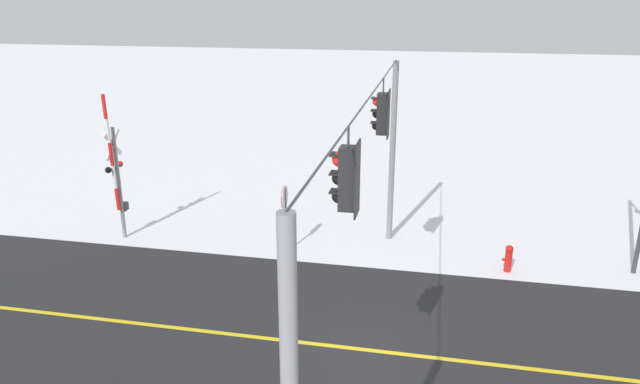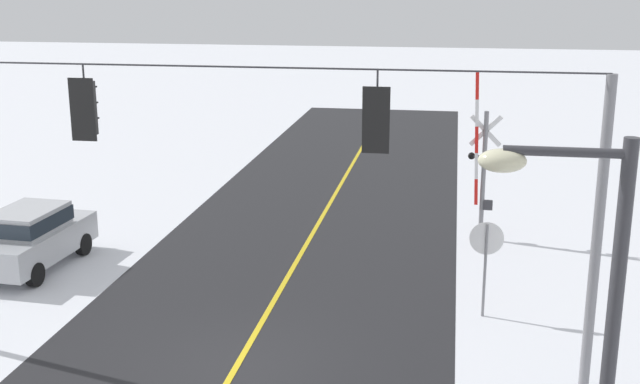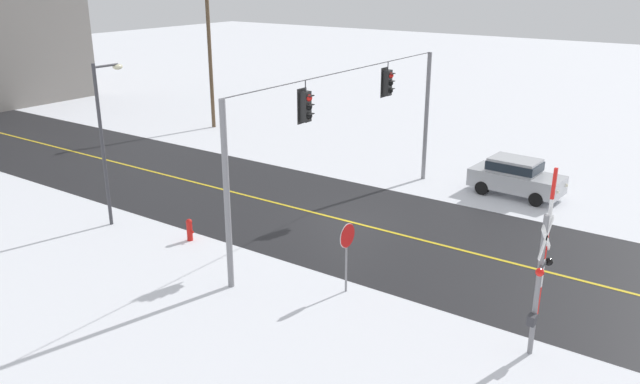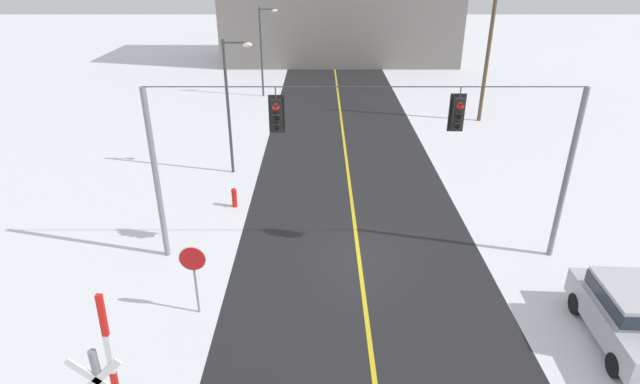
% 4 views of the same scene
% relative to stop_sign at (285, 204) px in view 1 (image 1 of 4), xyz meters
% --- Properties ---
extents(ground_plane, '(160.00, 160.00, 0.00)m').
position_rel_stop_sign_xyz_m(ground_plane, '(5.13, 3.29, -1.71)').
color(ground_plane, white).
extents(road_asphalt, '(9.00, 80.00, 0.01)m').
position_rel_stop_sign_xyz_m(road_asphalt, '(5.13, 9.29, -1.71)').
color(road_asphalt, black).
rests_on(road_asphalt, ground).
extents(lane_centre_line, '(0.14, 72.00, 0.01)m').
position_rel_stop_sign_xyz_m(lane_centre_line, '(5.13, 9.29, -1.70)').
color(lane_centre_line, gold).
rests_on(lane_centre_line, ground).
extents(signal_span, '(14.20, 0.47, 6.22)m').
position_rel_stop_sign_xyz_m(signal_span, '(5.17, 3.28, 2.32)').
color(signal_span, gray).
rests_on(signal_span, ground).
extents(stop_sign, '(0.80, 0.09, 2.35)m').
position_rel_stop_sign_xyz_m(stop_sign, '(0.00, 0.00, 0.00)').
color(stop_sign, gray).
rests_on(stop_sign, ground).
extents(railroad_crossing, '(0.98, 0.31, 5.16)m').
position_rel_stop_sign_xyz_m(railroad_crossing, '(-0.05, -5.98, 0.63)').
color(railroad_crossing, gray).
rests_on(railroad_crossing, ground).
extents(fire_hydrant, '(0.24, 0.31, 0.88)m').
position_rel_stop_sign_xyz_m(fire_hydrant, '(0.01, 7.15, -1.25)').
color(fire_hydrant, red).
rests_on(fire_hydrant, ground).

